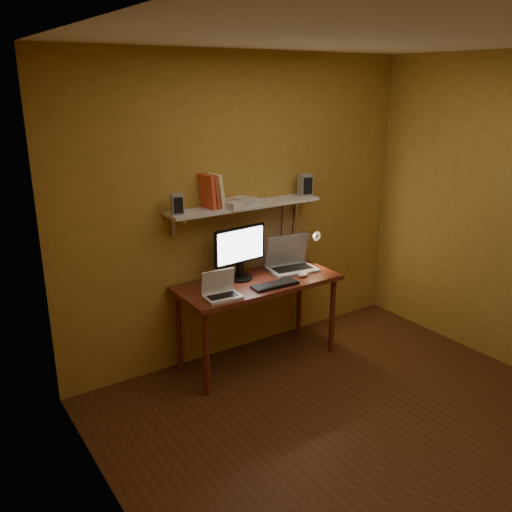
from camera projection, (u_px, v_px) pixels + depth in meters
room at (380, 257)px, 3.42m from camera, size 3.44×3.24×2.64m
desk at (258, 290)px, 4.60m from camera, size 1.40×0.60×0.75m
wall_shelf at (245, 206)px, 4.54m from camera, size 1.40×0.25×0.21m
monitor at (240, 250)px, 4.54m from camera, size 0.50×0.23×0.46m
laptop at (290, 260)px, 4.84m from camera, size 0.45×0.35×0.30m
netbook at (221, 290)px, 4.22m from camera, size 0.29×0.22×0.21m
keyboard at (275, 285)px, 4.45m from camera, size 0.41×0.15×0.02m
mouse at (303, 275)px, 4.66m from camera, size 0.11×0.08×0.04m
desk_lamp at (310, 241)px, 4.95m from camera, size 0.09×0.23×0.38m
speaker_left at (177, 204)px, 4.16m from camera, size 0.11×0.11×0.16m
speaker_right at (305, 185)px, 4.84m from camera, size 0.13×0.13×0.19m
books at (211, 191)px, 4.35m from camera, size 0.16×0.19×0.28m
shelf_camera at (234, 204)px, 4.39m from camera, size 0.12×0.06×0.07m
router at (237, 202)px, 4.47m from camera, size 0.37×0.29×0.05m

